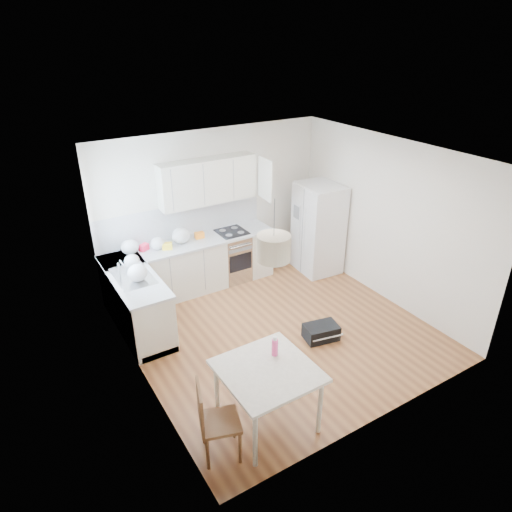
{
  "coord_description": "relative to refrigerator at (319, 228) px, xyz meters",
  "views": [
    {
      "loc": [
        -3.3,
        -4.74,
        4.16
      ],
      "look_at": [
        -0.15,
        0.4,
        1.14
      ],
      "focal_mm": 32.0,
      "sensor_mm": 36.0,
      "label": 1
    }
  ],
  "objects": [
    {
      "name": "pendant_lamp",
      "position": [
        -2.75,
        -2.6,
        1.34
      ],
      "size": [
        0.42,
        0.42,
        0.27
      ],
      "primitive_type": "cylinder",
      "rotation": [
        0.0,
        0.0,
        -0.25
      ],
      "color": "beige",
      "rests_on": "ceiling"
    },
    {
      "name": "cabinets_left",
      "position": [
        -3.56,
        -0.09,
        -0.4
      ],
      "size": [
        0.6,
        1.8,
        0.88
      ],
      "primitive_type": "cube",
      "color": "silver",
      "rests_on": "floor"
    },
    {
      "name": "grocery_bag_a",
      "position": [
        -3.36,
        0.58,
        0.21
      ],
      "size": [
        0.28,
        0.24,
        0.25
      ],
      "primitive_type": "ellipsoid",
      "color": "silver",
      "rests_on": "counter_back"
    },
    {
      "name": "grocery_bag_b",
      "position": [
        -2.92,
        0.52,
        0.19
      ],
      "size": [
        0.24,
        0.2,
        0.21
      ],
      "primitive_type": "ellipsoid",
      "color": "silver",
      "rests_on": "counter_back"
    },
    {
      "name": "gym_bag",
      "position": [
        -1.33,
        -1.81,
        -0.72
      ],
      "size": [
        0.55,
        0.41,
        0.23
      ],
      "primitive_type": "cube",
      "rotation": [
        0.0,
        0.0,
        -0.2
      ],
      "color": "black",
      "rests_on": "floor"
    },
    {
      "name": "counter_left",
      "position": [
        -3.56,
        -0.09,
        0.06
      ],
      "size": [
        0.64,
        1.82,
        0.04
      ],
      "primitive_type": "cube",
      "color": "#B8BABD",
      "rests_on": "cabinets_left"
    },
    {
      "name": "cabinets_back",
      "position": [
        -2.36,
        0.51,
        -0.4
      ],
      "size": [
        3.0,
        0.6,
        0.88
      ],
      "primitive_type": "cube",
      "color": "silver",
      "rests_on": "floor"
    },
    {
      "name": "upper_cabinets",
      "position": [
        -1.91,
        0.65,
        1.04
      ],
      "size": [
        1.7,
        0.32,
        0.75
      ],
      "primitive_type": "cube",
      "color": "silver",
      "rests_on": "wall_back"
    },
    {
      "name": "wall_back",
      "position": [
        -1.76,
        0.81,
        0.51
      ],
      "size": [
        4.2,
        0.0,
        4.2
      ],
      "primitive_type": "plane",
      "rotation": [
        1.57,
        0.0,
        0.0
      ],
      "color": "white",
      "rests_on": "floor"
    },
    {
      "name": "dining_table",
      "position": [
        -2.9,
        -2.76,
        -0.13
      ],
      "size": [
        1.02,
        1.02,
        0.8
      ],
      "rotation": [
        0.0,
        0.0,
        0.01
      ],
      "color": "#BDB2A1",
      "rests_on": "floor"
    },
    {
      "name": "refrigerator",
      "position": [
        0.0,
        0.0,
        0.0
      ],
      "size": [
        0.87,
        0.89,
        1.67
      ],
      "primitive_type": null,
      "rotation": [
        0.0,
        0.0,
        -0.08
      ],
      "color": "white",
      "rests_on": "floor"
    },
    {
      "name": "backsplash_left",
      "position": [
        -3.85,
        -0.09,
        0.37
      ],
      "size": [
        0.01,
        1.8,
        0.58
      ],
      "primitive_type": "cube",
      "color": "white",
      "rests_on": "wall_left"
    },
    {
      "name": "range_oven",
      "position": [
        -1.56,
        0.51,
        -0.4
      ],
      "size": [
        0.5,
        0.61,
        0.88
      ],
      "primitive_type": null,
      "color": "#B7B9BB",
      "rests_on": "floor"
    },
    {
      "name": "drink_bottle",
      "position": [
        -2.69,
        -2.59,
        0.09
      ],
      "size": [
        0.08,
        0.08,
        0.25
      ],
      "primitive_type": "cylinder",
      "rotation": [
        0.0,
        0.0,
        0.11
      ],
      "color": "#F3438D",
      "rests_on": "dining_table"
    },
    {
      "name": "snack_yellow",
      "position": [
        -2.79,
        0.45,
        0.14
      ],
      "size": [
        0.19,
        0.15,
        0.11
      ],
      "primitive_type": "cube",
      "rotation": [
        0.0,
        0.0,
        -0.41
      ],
      "color": "yellow",
      "rests_on": "counter_back"
    },
    {
      "name": "backsplash_back",
      "position": [
        -2.36,
        0.8,
        0.37
      ],
      "size": [
        3.0,
        0.01,
        0.58
      ],
      "primitive_type": "cube",
      "color": "white",
      "rests_on": "wall_back"
    },
    {
      "name": "sink",
      "position": [
        -3.56,
        -0.14,
        0.08
      ],
      "size": [
        0.5,
        0.8,
        0.16
      ],
      "primitive_type": null,
      "color": "#B7B9BB",
      "rests_on": "counter_left"
    },
    {
      "name": "grocery_bag_d",
      "position": [
        -3.47,
        0.13,
        0.19
      ],
      "size": [
        0.23,
        0.2,
        0.21
      ],
      "primitive_type": "ellipsoid",
      "color": "silver",
      "rests_on": "counter_back"
    },
    {
      "name": "grocery_bag_c",
      "position": [
        -2.5,
        0.55,
        0.22
      ],
      "size": [
        0.31,
        0.26,
        0.28
      ],
      "primitive_type": "ellipsoid",
      "color": "silver",
      "rests_on": "counter_back"
    },
    {
      "name": "snack_orange",
      "position": [
        -2.15,
        0.57,
        0.14
      ],
      "size": [
        0.16,
        0.11,
        0.11
      ],
      "primitive_type": "cube",
      "rotation": [
        0.0,
        0.0,
        -0.07
      ],
      "color": "orange",
      "rests_on": "counter_back"
    },
    {
      "name": "wall_left",
      "position": [
        -3.86,
        -1.29,
        0.51
      ],
      "size": [
        0.0,
        4.2,
        4.2
      ],
      "primitive_type": "plane",
      "rotation": [
        1.57,
        0.0,
        1.57
      ],
      "color": "white",
      "rests_on": "floor"
    },
    {
      "name": "floor",
      "position": [
        -1.76,
        -1.29,
        -0.84
      ],
      "size": [
        4.2,
        4.2,
        0.0
      ],
      "primitive_type": "plane",
      "color": "brown",
      "rests_on": "ground"
    },
    {
      "name": "dining_chair",
      "position": [
        -3.55,
        -2.86,
        -0.36
      ],
      "size": [
        0.51,
        0.51,
        0.95
      ],
      "primitive_type": null,
      "rotation": [
        0.0,
        0.0,
        -0.32
      ],
      "color": "#533119",
      "rests_on": "floor"
    },
    {
      "name": "grocery_bag_e",
      "position": [
        -3.53,
        -0.32,
        0.21
      ],
      "size": [
        0.29,
        0.25,
        0.26
      ],
      "primitive_type": "ellipsoid",
      "color": "silver",
      "rests_on": "counter_left"
    },
    {
      "name": "counter_back",
      "position": [
        -2.36,
        0.51,
        0.06
      ],
      "size": [
        3.02,
        0.64,
        0.04
      ],
      "primitive_type": "cube",
      "color": "#B8BABD",
      "rests_on": "cabinets_back"
    },
    {
      "name": "ceiling",
      "position": [
        -1.76,
        -1.29,
        1.86
      ],
      "size": [
        4.2,
        4.2,
        0.0
      ],
      "primitive_type": "plane",
      "rotation": [
        3.14,
        0.0,
        0.0
      ],
      "color": "white",
      "rests_on": "wall_back"
    },
    {
      "name": "snack_red",
      "position": [
        -3.12,
        0.61,
        0.14
      ],
      "size": [
        0.18,
        0.15,
        0.1
      ],
      "primitive_type": "cube",
      "rotation": [
        0.0,
        0.0,
        0.48
      ],
      "color": "red",
      "rests_on": "counter_back"
    },
    {
      "name": "window_glassblock",
      "position": [
        -3.84,
        -0.14,
        0.91
      ],
      "size": [
        0.02,
        1.0,
        1.0
      ],
      "primitive_type": "cube",
      "color": "#BFE0F9",
      "rests_on": "wall_left"
    },
    {
      "name": "wall_right",
      "position": [
        0.34,
        -1.29,
        0.51
      ],
      "size": [
        0.0,
        4.2,
        4.2
      ],
      "primitive_type": "plane",
      "rotation": [
        1.57,
        0.0,
        -1.57
      ],
      "color": "white",
      "rests_on": "floor"
    }
  ]
}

